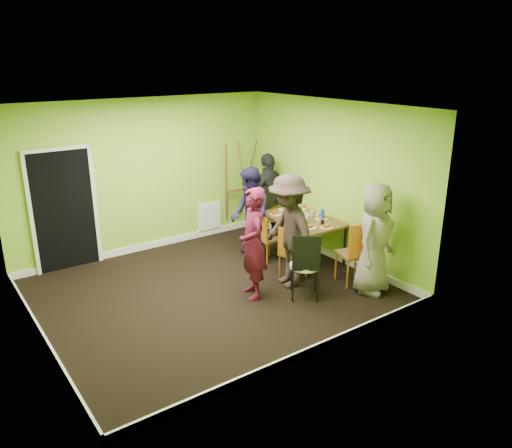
{
  "coord_description": "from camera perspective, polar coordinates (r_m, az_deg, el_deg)",
  "views": [
    {
      "loc": [
        -3.51,
        -6.14,
        3.48
      ],
      "look_at": [
        0.87,
        0.0,
        0.93
      ],
      "focal_mm": 35.0,
      "sensor_mm": 36.0,
      "label": 1
    }
  ],
  "objects": [
    {
      "name": "plate_wall_front",
      "position": [
        8.86,
        7.51,
        0.61
      ],
      "size": [
        0.22,
        0.22,
        0.01
      ],
      "primitive_type": "cylinder",
      "color": "white",
      "rests_on": "dining_table"
    },
    {
      "name": "person_left_far",
      "position": [
        8.66,
        -0.69,
        0.96
      ],
      "size": [
        0.9,
        1.0,
        1.69
      ],
      "primitive_type": "imported",
      "rotation": [
        0.0,
        0.0,
        -1.95
      ],
      "color": "#181433",
      "rests_on": "ground"
    },
    {
      "name": "orange_bottle",
      "position": [
        8.94,
        3.76,
        1.12
      ],
      "size": [
        0.04,
        0.04,
        0.07
      ],
      "primitive_type": "cylinder",
      "color": "orange",
      "rests_on": "dining_table"
    },
    {
      "name": "chair_back_end",
      "position": [
        9.69,
        1.73,
        2.55
      ],
      "size": [
        0.6,
        0.65,
        1.12
      ],
      "rotation": [
        0.0,
        0.0,
        3.47
      ],
      "color": "orange",
      "rests_on": "ground"
    },
    {
      "name": "chair_bentwood",
      "position": [
        7.42,
        5.66,
        -4.41
      ],
      "size": [
        0.57,
        0.57,
        1.05
      ],
      "rotation": [
        0.0,
        0.0,
        -0.64
      ],
      "color": "black",
      "rests_on": "ground"
    },
    {
      "name": "room_walls",
      "position": [
        7.52,
        -5.75,
        -0.76
      ],
      "size": [
        5.04,
        4.54,
        2.82
      ],
      "color": "#8BC031",
      "rests_on": "ground"
    },
    {
      "name": "blue_bottle",
      "position": [
        8.81,
        7.58,
        1.1
      ],
      "size": [
        0.07,
        0.07,
        0.19
      ],
      "primitive_type": "cylinder",
      "color": "blue",
      "rests_on": "dining_table"
    },
    {
      "name": "plate_far_front",
      "position": [
        8.42,
        8.02,
        -0.37
      ],
      "size": [
        0.21,
        0.21,
        0.01
      ],
      "primitive_type": "cylinder",
      "color": "white",
      "rests_on": "dining_table"
    },
    {
      "name": "glass_mid",
      "position": [
        8.88,
        3.49,
        1.04
      ],
      "size": [
        0.07,
        0.07,
        0.09
      ],
      "primitive_type": "cylinder",
      "color": "black",
      "rests_on": "dining_table"
    },
    {
      "name": "chair_front_end",
      "position": [
        7.99,
        11.34,
        -2.9
      ],
      "size": [
        0.53,
        0.53,
        1.05
      ],
      "rotation": [
        0.0,
        0.0,
        -0.26
      ],
      "color": "orange",
      "rests_on": "ground"
    },
    {
      "name": "person_front_end",
      "position": [
        7.74,
        13.38,
        -1.62
      ],
      "size": [
        0.97,
        0.79,
        1.72
      ],
      "primitive_type": "imported",
      "rotation": [
        0.0,
        0.0,
        0.33
      ],
      "color": "gray",
      "rests_on": "ground"
    },
    {
      "name": "plate_far_back",
      "position": [
        9.32,
        3.32,
        1.66
      ],
      "size": [
        0.24,
        0.24,
        0.01
      ],
      "primitive_type": "cylinder",
      "color": "white",
      "rests_on": "dining_table"
    },
    {
      "name": "chair_left_far",
      "position": [
        8.78,
        1.05,
        -1.28
      ],
      "size": [
        0.38,
        0.37,
        0.86
      ],
      "rotation": [
        0.0,
        0.0,
        -1.52
      ],
      "color": "orange",
      "rests_on": "ground"
    },
    {
      "name": "glass_back",
      "position": [
        9.21,
        3.98,
        1.7
      ],
      "size": [
        0.06,
        0.06,
        0.09
      ],
      "primitive_type": "cylinder",
      "color": "black",
      "rests_on": "dining_table"
    },
    {
      "name": "chair_left_near",
      "position": [
        8.07,
        3.97,
        -3.03
      ],
      "size": [
        0.44,
        0.44,
        0.89
      ],
      "rotation": [
        0.0,
        0.0,
        -1.34
      ],
      "color": "orange",
      "rests_on": "ground"
    },
    {
      "name": "easel",
      "position": [
        10.11,
        -1.96,
        4.13
      ],
      "size": [
        0.76,
        0.72,
        1.9
      ],
      "color": "brown",
      "rests_on": "ground"
    },
    {
      "name": "ground",
      "position": [
        7.88,
        -5.21,
        -7.6
      ],
      "size": [
        5.0,
        5.0,
        0.0
      ],
      "primitive_type": "plane",
      "color": "black",
      "rests_on": "ground"
    },
    {
      "name": "dining_table",
      "position": [
        8.87,
        5.29,
        0.31
      ],
      "size": [
        0.9,
        1.5,
        0.75
      ],
      "color": "black",
      "rests_on": "ground"
    },
    {
      "name": "plate_wall_back",
      "position": [
        9.1,
        6.41,
        1.14
      ],
      "size": [
        0.25,
        0.25,
        0.01
      ],
      "primitive_type": "cylinder",
      "color": "white",
      "rests_on": "dining_table"
    },
    {
      "name": "thermos",
      "position": [
        8.85,
        5.52,
        1.3
      ],
      "size": [
        0.06,
        0.06,
        0.2
      ],
      "primitive_type": "cylinder",
      "color": "white",
      "rests_on": "dining_table"
    },
    {
      "name": "plate_near_left",
      "position": [
        9.04,
        2.22,
        1.13
      ],
      "size": [
        0.22,
        0.22,
        0.01
      ],
      "primitive_type": "cylinder",
      "color": "white",
      "rests_on": "dining_table"
    },
    {
      "name": "cup_a",
      "position": [
        8.6,
        5.51,
        0.47
      ],
      "size": [
        0.14,
        0.14,
        0.11
      ],
      "primitive_type": "imported",
      "color": "white",
      "rests_on": "dining_table"
    },
    {
      "name": "glass_front",
      "position": [
        8.54,
        7.6,
        0.18
      ],
      "size": [
        0.06,
        0.06,
        0.09
      ],
      "primitive_type": "cylinder",
      "color": "black",
      "rests_on": "dining_table"
    },
    {
      "name": "cup_b",
      "position": [
        8.97,
        6.35,
        1.16
      ],
      "size": [
        0.1,
        0.1,
        0.09
      ],
      "primitive_type": "imported",
      "color": "white",
      "rests_on": "dining_table"
    },
    {
      "name": "plate_near_right",
      "position": [
        8.38,
        6.06,
        -0.4
      ],
      "size": [
        0.25,
        0.25,
        0.01
      ],
      "primitive_type": "cylinder",
      "color": "white",
      "rests_on": "dining_table"
    },
    {
      "name": "person_standing",
      "position": [
        7.36,
        -0.37,
        -2.25
      ],
      "size": [
        0.59,
        0.72,
        1.7
      ],
      "primitive_type": "imported",
      "rotation": [
        0.0,
        0.0,
        -1.92
      ],
      "color": "#530E29",
      "rests_on": "ground"
    },
    {
      "name": "person_back_end",
      "position": [
        9.84,
        1.44,
        3.2
      ],
      "size": [
        1.06,
        0.61,
        1.71
      ],
      "primitive_type": "imported",
      "rotation": [
        0.0,
        0.0,
        3.34
      ],
      "color": "black",
      "rests_on": "ground"
    },
    {
      "name": "person_left_near",
      "position": [
        7.74,
        3.75,
        -0.82
      ],
      "size": [
        0.88,
        1.27,
        1.8
      ],
      "primitive_type": "imported",
      "rotation": [
        0.0,
        0.0,
        -1.76
      ],
      "color": "#2B211D",
      "rests_on": "ground"
    }
  ]
}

